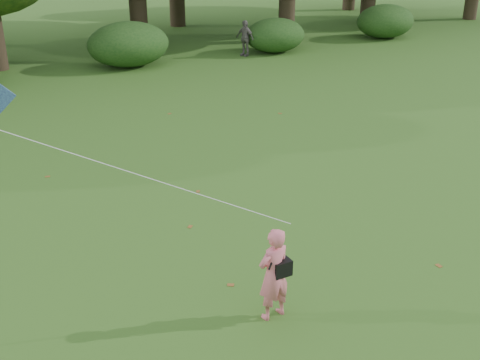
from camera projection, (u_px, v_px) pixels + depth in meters
ground at (320, 299)px, 10.07m from camera, size 100.00×100.00×0.00m
man_kite_flyer at (274, 274)px, 9.33m from camera, size 0.62×0.44×1.57m
bystander_right at (245, 38)px, 27.38m from camera, size 0.73×1.02×1.61m
crossbody_bag at (281, 267)px, 9.31m from camera, size 0.43×0.20×0.67m
shrub_band at (40, 57)px, 23.51m from camera, size 39.15×3.22×1.88m
fallen_leaves at (198, 222)px, 12.61m from camera, size 10.37×14.04×0.01m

